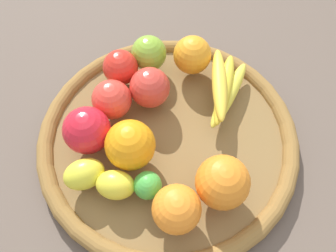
# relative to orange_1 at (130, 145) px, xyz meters

# --- Properties ---
(ground_plane) EXTENTS (2.40, 2.40, 0.00)m
(ground_plane) POSITION_rel_orange_1_xyz_m (0.05, -0.05, -0.08)
(ground_plane) COLOR brown
(ground_plane) RESTS_ON ground
(basket) EXTENTS (0.46, 0.46, 0.04)m
(basket) POSITION_rel_orange_1_xyz_m (0.05, -0.05, -0.06)
(basket) COLOR brown
(basket) RESTS_ON ground_plane
(orange_1) EXTENTS (0.11, 0.11, 0.08)m
(orange_1) POSITION_rel_orange_1_xyz_m (0.00, 0.00, 0.00)
(orange_1) COLOR orange
(orange_1) RESTS_ON basket
(apple_1) EXTENTS (0.09, 0.09, 0.07)m
(apple_1) POSITION_rel_orange_1_xyz_m (0.20, -0.00, -0.01)
(apple_1) COLOR #80AE30
(apple_1) RESTS_ON basket
(banana_bunch) EXTENTS (0.16, 0.08, 0.05)m
(banana_bunch) POSITION_rel_orange_1_xyz_m (0.14, -0.15, -0.02)
(banana_bunch) COLOR yellow
(banana_bunch) RESTS_ON basket
(apple_3) EXTENTS (0.10, 0.10, 0.07)m
(apple_3) POSITION_rel_orange_1_xyz_m (0.09, 0.05, -0.01)
(apple_3) COLOR red
(apple_3) RESTS_ON basket
(orange_3) EXTENTS (0.10, 0.10, 0.07)m
(orange_3) POSITION_rel_orange_1_xyz_m (-0.09, -0.08, -0.00)
(orange_3) COLOR orange
(orange_3) RESTS_ON basket
(lime_0) EXTENTS (0.05, 0.05, 0.04)m
(lime_0) POSITION_rel_orange_1_xyz_m (-0.06, -0.03, -0.02)
(lime_0) COLOR green
(lime_0) RESTS_ON basket
(apple_4) EXTENTS (0.08, 0.08, 0.08)m
(apple_4) POSITION_rel_orange_1_xyz_m (0.02, 0.07, -0.00)
(apple_4) COLOR red
(apple_4) RESTS_ON basket
(orange_0) EXTENTS (0.10, 0.10, 0.07)m
(orange_0) POSITION_rel_orange_1_xyz_m (0.20, -0.09, -0.00)
(orange_0) COLOR orange
(orange_0) RESTS_ON basket
(lemon_1) EXTENTS (0.07, 0.08, 0.05)m
(lemon_1) POSITION_rel_orange_1_xyz_m (-0.05, 0.07, -0.02)
(lemon_1) COLOR yellow
(lemon_1) RESTS_ON basket
(orange_2) EXTENTS (0.12, 0.12, 0.08)m
(orange_2) POSITION_rel_orange_1_xyz_m (-0.05, -0.15, 0.00)
(orange_2) COLOR orange
(orange_2) RESTS_ON basket
(apple_0) EXTENTS (0.09, 0.09, 0.07)m
(apple_0) POSITION_rel_orange_1_xyz_m (0.12, -0.02, -0.00)
(apple_0) COLOR red
(apple_0) RESTS_ON basket
(apple_2) EXTENTS (0.08, 0.08, 0.07)m
(apple_2) POSITION_rel_orange_1_xyz_m (0.16, 0.04, -0.01)
(apple_2) COLOR red
(apple_2) RESTS_ON basket
(lemon_0) EXTENTS (0.05, 0.06, 0.05)m
(lemon_0) POSITION_rel_orange_1_xyz_m (-0.06, 0.02, -0.02)
(lemon_0) COLOR yellow
(lemon_0) RESTS_ON basket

